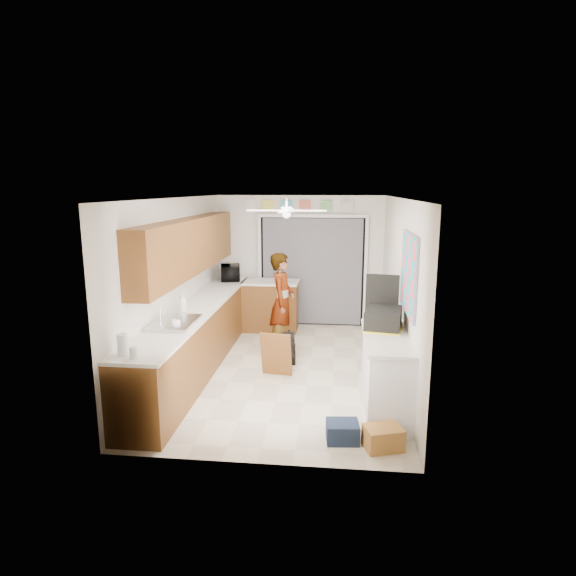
{
  "coord_description": "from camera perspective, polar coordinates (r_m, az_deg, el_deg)",
  "views": [
    {
      "loc": [
        0.76,
        -6.69,
        2.64
      ],
      "look_at": [
        0.0,
        0.4,
        1.15
      ],
      "focal_mm": 30.0,
      "sensor_mm": 36.0,
      "label": 1
    }
  ],
  "objects": [
    {
      "name": "man",
      "position": [
        7.88,
        -0.7,
        -1.65
      ],
      "size": [
        0.43,
        0.62,
        1.61
      ],
      "primitive_type": "imported",
      "rotation": [
        0.0,
        0.0,
        1.49
      ],
      "color": "white",
      "rests_on": "floor"
    },
    {
      "name": "paper_towel_roll",
      "position": [
        5.27,
        -19.03,
        -6.38
      ],
      "size": [
        0.13,
        0.13,
        0.23
      ],
      "primitive_type": "cylinder",
      "rotation": [
        0.0,
        0.0,
        0.25
      ],
      "color": "white",
      "rests_on": "left_countertop"
    },
    {
      "name": "dog",
      "position": [
        7.46,
        0.11,
        -7.01
      ],
      "size": [
        0.31,
        0.62,
        0.47
      ],
      "primitive_type": "cube",
      "rotation": [
        0.0,
        0.0,
        0.1
      ],
      "color": "black",
      "rests_on": "floor"
    },
    {
      "name": "cabinet_door_panel",
      "position": [
        6.87,
        -1.42,
        -7.86
      ],
      "size": [
        0.45,
        0.22,
        0.65
      ],
      "primitive_type": "cube",
      "rotation": [
        0.21,
        0.0,
        -0.13
      ],
      "color": "brown",
      "rests_on": "floor"
    },
    {
      "name": "microwave",
      "position": [
        9.06,
        -6.84,
        1.82
      ],
      "size": [
        0.46,
        0.58,
        0.28
      ],
      "primitive_type": "imported",
      "rotation": [
        0.0,
        0.0,
        1.81
      ],
      "color": "black",
      "rests_on": "left_countertop"
    },
    {
      "name": "wall_back",
      "position": [
        9.32,
        1.37,
        3.23
      ],
      "size": [
        3.2,
        0.0,
        3.2
      ],
      "primitive_type": "plane",
      "rotation": [
        1.57,
        0.0,
        0.0
      ],
      "color": "silver",
      "rests_on": "ground"
    },
    {
      "name": "door_trim_left",
      "position": [
        9.39,
        -3.35,
        2.04
      ],
      "size": [
        0.06,
        0.04,
        2.1
      ],
      "primitive_type": "cube",
      "color": "white",
      "rests_on": "wall_back"
    },
    {
      "name": "abstract_painting",
      "position": [
        5.83,
        14.12,
        1.67
      ],
      "size": [
        0.03,
        1.15,
        0.95
      ],
      "primitive_type": "cube",
      "color": "#E9556C",
      "rests_on": "wall_right"
    },
    {
      "name": "cup",
      "position": [
        6.17,
        -13.16,
        -4.07
      ],
      "size": [
        0.13,
        0.13,
        0.09
      ],
      "primitive_type": "imported",
      "rotation": [
        0.0,
        0.0,
        -0.11
      ],
      "color": "white",
      "rests_on": "left_countertop"
    },
    {
      "name": "header_frame_3",
      "position": [
        9.17,
        4.55,
        9.64
      ],
      "size": [
        0.22,
        0.02,
        0.22
      ],
      "primitive_type": "cube",
      "color": "#6EC270",
      "rests_on": "wall_back"
    },
    {
      "name": "header_frame_4",
      "position": [
        9.17,
        7.08,
        9.59
      ],
      "size": [
        0.22,
        0.02,
        0.22
      ],
      "primitive_type": "cube",
      "color": "beige",
      "rests_on": "wall_back"
    },
    {
      "name": "peninsula_top",
      "position": [
        8.95,
        -2.1,
        0.71
      ],
      "size": [
        1.04,
        0.64,
        0.04
      ],
      "primitive_type": "cube",
      "color": "white",
      "rests_on": "peninsula_base"
    },
    {
      "name": "door_trim_head",
      "position": [
        9.16,
        2.94,
        8.54
      ],
      "size": [
        2.1,
        0.04,
        0.06
      ],
      "primitive_type": "cube",
      "color": "white",
      "rests_on": "wall_back"
    },
    {
      "name": "wall_left",
      "position": [
        7.23,
        -13.06,
        0.41
      ],
      "size": [
        0.0,
        5.0,
        5.0
      ],
      "primitive_type": "plane",
      "rotation": [
        1.57,
        0.0,
        1.57
      ],
      "color": "silver",
      "rests_on": "ground"
    },
    {
      "name": "header_frame_1",
      "position": [
        9.22,
        -0.18,
        9.69
      ],
      "size": [
        0.22,
        0.02,
        0.22
      ],
      "primitive_type": "cube",
      "color": "#52BEDB",
      "rests_on": "wall_back"
    },
    {
      "name": "jar_b",
      "position": [
        5.16,
        -17.86,
        -7.33
      ],
      "size": [
        0.1,
        0.1,
        0.12
      ],
      "primitive_type": "cylinder",
      "rotation": [
        0.0,
        0.0,
        0.25
      ],
      "color": "silver",
      "rests_on": "left_countertop"
    },
    {
      "name": "floor",
      "position": [
        7.23,
        -0.34,
        -9.61
      ],
      "size": [
        5.0,
        5.0,
        0.0
      ],
      "primitive_type": "plane",
      "color": "beige",
      "rests_on": "ground"
    },
    {
      "name": "ceiling",
      "position": [
        6.73,
        -0.37,
        10.61
      ],
      "size": [
        5.0,
        5.0,
        0.0
      ],
      "primitive_type": "plane",
      "rotation": [
        3.14,
        0.0,
        0.0
      ],
      "color": "white",
      "rests_on": "ground"
    },
    {
      "name": "soap_bottle",
      "position": [
        6.87,
        -12.4,
        -1.55
      ],
      "size": [
        0.13,
        0.13,
        0.29
      ],
      "primitive_type": "imported",
      "rotation": [
        0.0,
        0.0,
        -0.15
      ],
      "color": "silver",
      "rests_on": "left_countertop"
    },
    {
      "name": "peninsula_base",
      "position": [
        9.05,
        -2.07,
        -2.21
      ],
      "size": [
        1.0,
        0.6,
        0.9
      ],
      "primitive_type": "cube",
      "color": "brown",
      "rests_on": "floor"
    },
    {
      "name": "left_countertop",
      "position": [
        7.2,
        -10.61,
        -2.22
      ],
      "size": [
        0.62,
        4.8,
        0.04
      ],
      "primitive_type": "cube",
      "color": "white",
      "rests_on": "left_base_cabinets"
    },
    {
      "name": "navy_crate",
      "position": [
        5.35,
        6.48,
        -16.56
      ],
      "size": [
        0.37,
        0.31,
        0.21
      ],
      "primitive_type": "cube",
      "rotation": [
        0.0,
        0.0,
        0.09
      ],
      "color": "#162138",
      "rests_on": "floor"
    },
    {
      "name": "ceiling_fan",
      "position": [
        6.94,
        -0.18,
        9.16
      ],
      "size": [
        1.14,
        1.14,
        0.24
      ],
      "primitive_type": "cube",
      "color": "white",
      "rests_on": "ceiling"
    },
    {
      "name": "upper_cabinets",
      "position": [
        7.28,
        -11.56,
        4.94
      ],
      "size": [
        0.32,
        4.0,
        0.8
      ],
      "primitive_type": "cube",
      "color": "brown",
      "rests_on": "wall_left"
    },
    {
      "name": "right_counter_top",
      "position": [
        5.78,
        11.66,
        -5.76
      ],
      "size": [
        0.54,
        1.44,
        0.04
      ],
      "primitive_type": "cube",
      "color": "white",
      "rests_on": "right_counter_base"
    },
    {
      "name": "door_trim_right",
      "position": [
        9.28,
        9.18,
        1.79
      ],
      "size": [
        0.06,
        0.04,
        2.1
      ],
      "primitive_type": "cube",
      "color": "white",
      "rests_on": "wall_back"
    },
    {
      "name": "left_base_cabinets",
      "position": [
        7.33,
        -10.55,
        -5.78
      ],
      "size": [
        0.6,
        4.8,
        0.9
      ],
      "primitive_type": "cube",
      "color": "brown",
      "rests_on": "floor"
    },
    {
      "name": "wall_right",
      "position": [
        6.88,
        13.0,
        -0.15
      ],
      "size": [
        0.0,
        5.0,
        5.0
      ],
      "primitive_type": "plane",
      "rotation": [
        1.57,
        0.0,
        -1.57
      ],
      "color": "silver",
      "rests_on": "ground"
    },
    {
      "name": "suitcase_rim",
      "position": [
        6.08,
        11.2,
        -4.56
      ],
      "size": [
        0.53,
        0.65,
        0.02
      ],
      "primitive_type": "cube",
      "rotation": [
        0.0,
        0.0,
        -0.17
      ],
      "color": "yellow",
      "rests_on": "suitcase"
    },
    {
      "name": "suitcase_lid",
      "position": [
        6.27,
        11.1,
        -0.66
      ],
      "size": [
        0.42,
        0.1,
        0.5
      ],
      "primitive_type": "cube",
      "rotation": [
        0.0,
        0.0,
        -0.17
      ],
      "color": "black",
      "rests_on": "suitcase"
    },
    {
      "name": "route66_sign",
      "position": [
        9.32,
        -4.52,
        9.68
      ],
      "size": [
        0.22,
        0.02,
        0.26
      ],
      "primitive_type": "cube",
      "color": "silver",
      "rests_on": "wall_back"
    },
    {
      "name": "wall_front",
      "position": [
        4.48,
        -3.97,
        -6.31
      ],
      "size": [
        3.2,
        0.0,
        3.2
      ],
      "primitive_type": "plane",
      "rotation": [
        -1.57,
        0.0,
        0.0
      ],
      "color": "silver",
      "rests_on": "ground"
    },
    {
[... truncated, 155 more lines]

